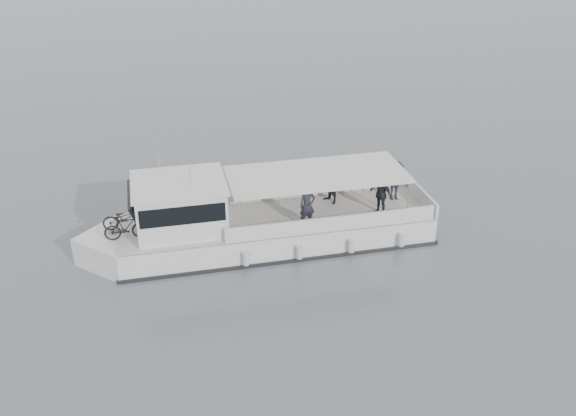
{
  "coord_description": "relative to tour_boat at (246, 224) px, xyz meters",
  "views": [
    {
      "loc": [
        -5.65,
        -26.08,
        13.7
      ],
      "look_at": [
        -4.23,
        -2.63,
        1.6
      ],
      "focal_mm": 40.0,
      "sensor_mm": 36.0,
      "label": 1
    }
  ],
  "objects": [
    {
      "name": "ground",
      "position": [
        6.0,
        2.85,
        -1.01
      ],
      "size": [
        1400.0,
        1400.0,
        0.0
      ],
      "primitive_type": "plane",
      "color": "#535C62",
      "rests_on": "ground"
    },
    {
      "name": "tour_boat",
      "position": [
        0.0,
        0.0,
        0.0
      ],
      "size": [
        14.85,
        5.72,
        6.18
      ],
      "rotation": [
        0.0,
        0.0,
        0.17
      ],
      "color": "silver",
      "rests_on": "ground"
    }
  ]
}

